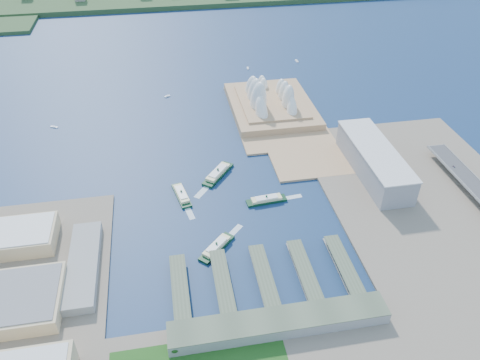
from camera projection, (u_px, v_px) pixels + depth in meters
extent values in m
plane|color=#0E1C44|center=(237.00, 232.00, 529.89)|extent=(3000.00, 3000.00, 0.00)
cube|color=#776B5B|center=(456.00, 235.00, 523.36)|extent=(240.00, 500.00, 3.00)
cube|color=tan|center=(275.00, 114.00, 750.39)|extent=(135.00, 220.00, 3.00)
cube|color=gray|center=(374.00, 161.00, 608.80)|extent=(45.00, 155.00, 35.00)
cube|color=gray|center=(279.00, 323.00, 419.64)|extent=(200.00, 28.00, 12.00)
imported|color=slate|center=(454.00, 166.00, 607.35)|extent=(1.73, 4.26, 1.24)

